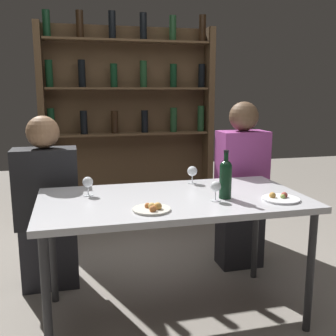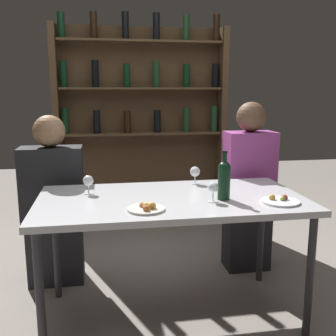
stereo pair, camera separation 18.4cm
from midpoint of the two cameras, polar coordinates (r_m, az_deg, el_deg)
name	(u,v)px [view 2 (the right image)]	position (r m, az deg, el deg)	size (l,w,h in m)	color
ground_plane	(171,315)	(2.61, 2.62, -20.52)	(10.00, 10.00, 0.00)	gray
dining_table	(171,207)	(2.32, 2.78, -5.69)	(1.55, 0.81, 0.76)	silver
wine_rack_wall	(142,118)	(3.95, -2.52, 7.26)	(1.70, 0.21, 2.09)	#4C3823
wine_bottle	(224,178)	(2.26, 10.47, -1.47)	(0.07, 0.07, 0.28)	black
wine_glass_0	(88,181)	(2.38, -9.36, -1.94)	(0.06, 0.06, 0.11)	silver
wine_glass_1	(213,188)	(2.21, 8.94, -2.93)	(0.06, 0.06, 0.11)	silver
wine_glass_2	(195,172)	(2.62, 5.95, -0.61)	(0.07, 0.07, 0.12)	silver
food_plate_0	(280,201)	(2.30, 18.14, -4.55)	(0.21, 0.21, 0.04)	white
food_plate_1	(146,208)	(2.05, -0.56, -5.88)	(0.20, 0.20, 0.05)	silver
seated_person_left	(54,206)	(2.87, -14.53, -5.36)	(0.42, 0.22, 1.21)	#26262B
seated_person_right	(248,191)	(3.07, 13.26, -3.23)	(0.37, 0.22, 1.29)	#26262B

